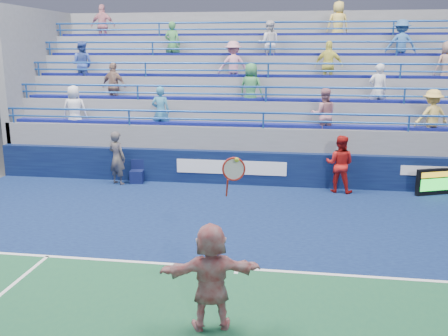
% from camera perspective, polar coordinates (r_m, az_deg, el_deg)
% --- Properties ---
extents(ground, '(120.00, 120.00, 0.00)m').
position_cam_1_polar(ground, '(10.31, 1.52, -11.51)').
color(ground, '#333538').
extents(sponsor_wall, '(18.00, 0.32, 1.10)m').
position_cam_1_polar(sponsor_wall, '(16.27, 4.38, -0.09)').
color(sponsor_wall, '#090F35').
rests_on(sponsor_wall, ground).
extents(bleacher_stand, '(18.00, 5.62, 6.13)m').
position_cam_1_polar(bleacher_stand, '(19.78, 5.24, 5.26)').
color(bleacher_stand, slate).
rests_on(bleacher_stand, ground).
extents(serve_speed_board, '(1.15, 0.58, 0.83)m').
position_cam_1_polar(serve_speed_board, '(16.43, 22.89, -1.48)').
color(serve_speed_board, black).
rests_on(serve_speed_board, ground).
extents(judge_chair, '(0.49, 0.49, 0.77)m').
position_cam_1_polar(judge_chair, '(16.82, -9.90, -0.87)').
color(judge_chair, '#0D143F').
rests_on(judge_chair, ground).
extents(tennis_player, '(1.70, 0.91, 2.81)m').
position_cam_1_polar(tennis_player, '(7.99, -1.47, -12.30)').
color(tennis_player, silver).
rests_on(tennis_player, ground).
extents(line_judge, '(0.76, 0.65, 1.76)m').
position_cam_1_polar(line_judge, '(16.63, -12.12, 1.12)').
color(line_judge, '#131636').
rests_on(line_judge, ground).
extents(ball_girl, '(1.01, 0.87, 1.79)m').
position_cam_1_polar(ball_girl, '(15.76, 13.09, 0.44)').
color(ball_girl, '#B11714').
rests_on(ball_girl, ground).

